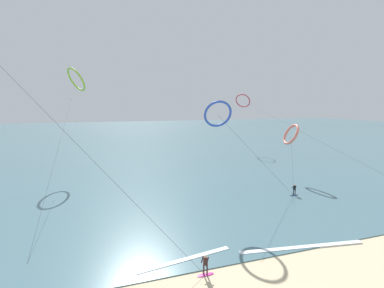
# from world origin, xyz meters

# --- Properties ---
(sea_water) EXTENTS (400.00, 200.00, 0.08)m
(sea_water) POSITION_xyz_m (0.00, 108.23, 0.04)
(sea_water) COLOR #476B75
(sea_water) RESTS_ON ground
(surfer_navy) EXTENTS (1.40, 0.60, 1.70)m
(surfer_navy) POSITION_xyz_m (15.02, 20.82, 0.82)
(surfer_navy) COLOR navy
(surfer_navy) RESTS_ON ground
(surfer_magenta) EXTENTS (1.40, 0.72, 1.70)m
(surfer_magenta) POSITION_xyz_m (-3.73, 7.68, 0.74)
(surfer_magenta) COLOR #CC288E
(surfer_magenta) RESTS_ON ground
(kite_crimson) EXTENTS (5.19, 53.60, 16.47)m
(kite_crimson) POSITION_xyz_m (26.83, 59.25, 14.48)
(kite_crimson) COLOR red
(kite_crimson) RESTS_ON ground
(kite_lime) EXTENTS (4.99, 38.51, 20.74)m
(kite_lime) POSITION_xyz_m (-16.67, 48.74, 18.38)
(kite_lime) COLOR #8CC62D
(kite_lime) RESTS_ON ground
(kite_cobalt) EXTENTS (14.35, 1.97, 13.88)m
(kite_cobalt) POSITION_xyz_m (2.57, 20.48, 12.14)
(kite_cobalt) COLOR #2647B7
(kite_cobalt) RESTS_ON ground
(kite_coral) EXTENTS (6.75, 10.43, 9.99)m
(kite_coral) POSITION_xyz_m (20.34, 29.04, 8.07)
(kite_coral) COLOR #EA7260
(kite_coral) RESTS_ON ground
(wave_crest_near) EXTENTS (12.28, 2.19, 0.12)m
(wave_crest_near) POSITION_xyz_m (6.38, 8.69, 0.06)
(wave_crest_near) COLOR white
(wave_crest_near) RESTS_ON ground
(wave_crest_mid) EXTENTS (8.63, 1.78, 0.12)m
(wave_crest_mid) POSITION_xyz_m (-4.68, 10.04, 0.06)
(wave_crest_mid) COLOR white
(wave_crest_mid) RESTS_ON ground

